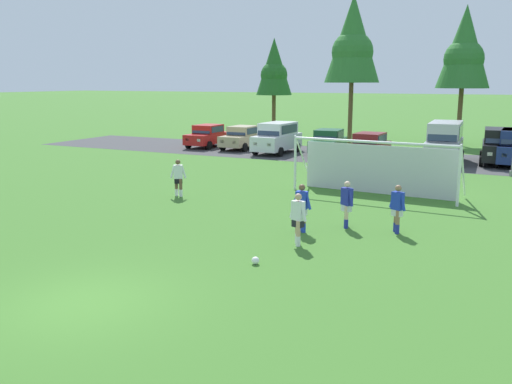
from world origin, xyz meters
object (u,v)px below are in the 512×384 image
object	(u,v)px
player_winger_right	(298,219)
parked_car_slot_far_right	(499,146)
soccer_ball	(255,261)
parked_car_slot_left	(242,137)
player_midfield_center	(347,204)
soccer_goal	(377,166)
player_winger_left	(302,208)
parked_car_slot_far_left	(208,136)
parked_car_slot_center_right	(369,146)
parked_car_slot_right	(445,141)
parked_car_slot_center_left	(277,138)
parked_car_slot_center	(328,142)
player_defender_far	(178,178)
player_striker_near	(397,209)

from	to	relation	value
player_winger_right	parked_car_slot_far_right	size ratio (longest dim) A/B	0.35
soccer_ball	parked_car_slot_left	bearing A→B (deg)	118.04
parked_car_slot_far_right	player_midfield_center	bearing A→B (deg)	-102.44
soccer_ball	soccer_goal	bearing A→B (deg)	86.58
player_winger_left	player_midfield_center	bearing A→B (deg)	45.43
parked_car_slot_far_left	parked_car_slot_center_right	bearing A→B (deg)	-5.70
parked_car_slot_left	parked_car_slot_right	world-z (taller)	parked_car_slot_right
player_midfield_center	parked_car_slot_center_left	distance (m)	20.08
parked_car_slot_center	parked_car_slot_right	distance (m)	7.78
parked_car_slot_center_right	parked_car_slot_center	bearing A→B (deg)	157.90
player_winger_left	player_winger_right	size ratio (longest dim) A/B	1.00
soccer_goal	parked_car_slot_right	xyz separation A→B (m)	(1.45, 11.69, 0.05)
player_winger_right	parked_car_slot_left	world-z (taller)	parked_car_slot_left
player_defender_far	parked_car_slot_center_right	distance (m)	15.82
parked_car_slot_far_left	parked_car_slot_left	world-z (taller)	same
soccer_goal	player_midfield_center	size ratio (longest dim) A/B	4.59
parked_car_slot_far_left	parked_car_slot_right	bearing A→B (deg)	-1.50
player_striker_near	player_midfield_center	bearing A→B (deg)	-177.93
soccer_goal	player_winger_right	distance (m)	8.84
soccer_goal	parked_car_slot_center_right	distance (m)	11.31
parked_car_slot_far_left	parked_car_slot_center_left	xyz separation A→B (m)	(6.29, -1.00, 0.24)
parked_car_slot_far_left	parked_car_slot_right	size ratio (longest dim) A/B	0.86
parked_car_slot_center_left	parked_car_slot_far_right	bearing A→B (deg)	5.12
player_striker_near	parked_car_slot_center	bearing A→B (deg)	115.01
soccer_ball	player_defender_far	bearing A→B (deg)	136.13
parked_car_slot_center_left	parked_car_slot_center_right	size ratio (longest dim) A/B	1.09
parked_car_slot_far_left	player_winger_right	bearing A→B (deg)	-53.11
parked_car_slot_far_left	parked_car_slot_left	bearing A→B (deg)	0.86
player_striker_near	player_winger_right	size ratio (longest dim) A/B	1.00
parked_car_slot_far_left	soccer_ball	bearing A→B (deg)	-56.51
parked_car_slot_far_left	parked_car_slot_left	distance (m)	2.97
player_striker_near	parked_car_slot_center_right	xyz separation A→B (m)	(-5.31, 16.93, 0.05)
soccer_ball	parked_car_slot_center_left	xyz separation A→B (m)	(-9.08, 22.24, 1.00)
player_midfield_center	parked_car_slot_right	world-z (taller)	parked_car_slot_right
parked_car_slot_center_right	parked_car_slot_right	size ratio (longest dim) A/B	0.88
player_winger_left	parked_car_slot_center	bearing A→B (deg)	105.94
player_midfield_center	soccer_goal	bearing A→B (deg)	94.32
player_striker_near	player_winger_right	distance (m)	3.71
parked_car_slot_far_left	parked_car_slot_center	world-z (taller)	same
soccer_goal	parked_car_slot_center_right	xyz separation A→B (m)	(-3.12, 10.86, -0.42)
soccer_ball	parked_car_slot_far_left	xyz separation A→B (m)	(-15.37, 23.24, 0.77)
player_striker_near	parked_car_slot_right	distance (m)	17.79
player_defender_far	player_winger_left	xyz separation A→B (m)	(7.02, -3.09, 0.00)
player_winger_right	player_winger_left	bearing A→B (deg)	106.95
player_midfield_center	parked_car_slot_far_left	xyz separation A→B (m)	(-16.50, 18.29, 0.05)
player_winger_left	parked_car_slot_left	size ratio (longest dim) A/B	0.39
parked_car_slot_far_left	parked_car_slot_center_right	xyz separation A→B (m)	(12.91, -1.29, 0.00)
soccer_ball	player_winger_left	size ratio (longest dim) A/B	0.13
soccer_goal	parked_car_slot_left	xyz separation A→B (m)	(-13.06, 12.19, -0.42)
parked_car_slot_center_left	parked_car_slot_right	bearing A→B (deg)	2.78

